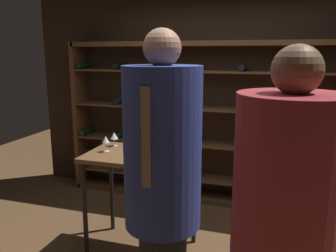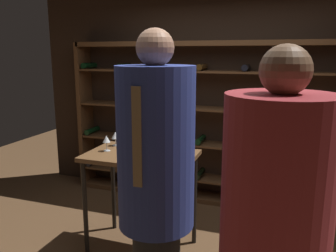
{
  "view_description": "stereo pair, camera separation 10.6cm",
  "coord_description": "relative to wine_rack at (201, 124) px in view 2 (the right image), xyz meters",
  "views": [
    {
      "loc": [
        0.66,
        -2.66,
        1.9
      ],
      "look_at": [
        -0.25,
        0.26,
        1.25
      ],
      "focal_mm": 36.77,
      "sensor_mm": 36.0,
      "label": 1
    },
    {
      "loc": [
        0.76,
        -2.63,
        1.9
      ],
      "look_at": [
        -0.25,
        0.26,
        1.25
      ],
      "focal_mm": 36.77,
      "sensor_mm": 36.0,
      "label": 2
    }
  ],
  "objects": [
    {
      "name": "wine_rack",
      "position": [
        0.0,
        0.0,
        0.0
      ],
      "size": [
        3.45,
        0.32,
        2.04
      ],
      "color": "brown",
      "rests_on": "ground"
    },
    {
      "name": "back_wall",
      "position": [
        0.25,
        0.21,
        0.44
      ],
      "size": [
        5.18,
        0.1,
        2.89
      ],
      "primitive_type": "cube",
      "color": "#332319",
      "rests_on": "ground"
    },
    {
      "name": "person_guest_plum_blouse",
      "position": [
        0.31,
        -2.37,
        0.12
      ],
      "size": [
        0.46,
        0.47,
        2.03
      ],
      "rotation": [
        0.0,
        0.0,
        0.06
      ],
      "color": "#242424",
      "rests_on": "ground"
    },
    {
      "name": "wine_bottle_gold_foil",
      "position": [
        0.02,
        -1.5,
        0.09
      ],
      "size": [
        0.08,
        0.08,
        0.33
      ],
      "color": "#4C3314",
      "rests_on": "tasting_table"
    },
    {
      "name": "wine_glass_stemmed_right",
      "position": [
        -0.59,
        -1.37,
        0.08
      ],
      "size": [
        0.07,
        0.07,
        0.15
      ],
      "color": "silver",
      "rests_on": "tasting_table"
    },
    {
      "name": "tasting_table",
      "position": [
        -0.24,
        -1.34,
        -0.16
      ],
      "size": [
        1.01,
        0.65,
        0.98
      ],
      "color": "brown",
      "rests_on": "ground"
    },
    {
      "name": "wine_glass_stemmed_center",
      "position": [
        -0.6,
        -1.16,
        0.07
      ],
      "size": [
        0.08,
        0.08,
        0.14
      ],
      "color": "silver",
      "rests_on": "tasting_table"
    },
    {
      "name": "wine_bottle_green_slim",
      "position": [
        0.01,
        -1.38,
        0.11
      ],
      "size": [
        0.09,
        0.09,
        0.39
      ],
      "color": "black",
      "rests_on": "tasting_table"
    },
    {
      "name": "person_guest_blue_shirt",
      "position": [
        1.0,
        -2.64,
        0.06
      ],
      "size": [
        0.5,
        0.5,
        1.94
      ],
      "rotation": [
        0.0,
        0.0,
        -1.13
      ],
      "color": "black",
      "rests_on": "ground"
    }
  ]
}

